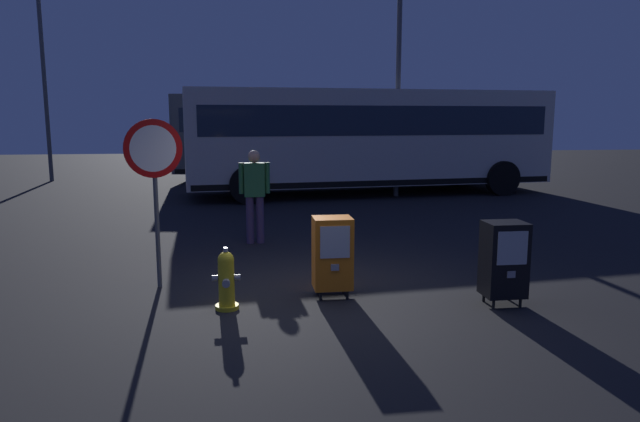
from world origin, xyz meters
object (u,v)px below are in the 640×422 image
newspaper_box_primary (332,253)px  stop_sign (154,168)px  fire_hydrant (226,280)px  street_light_near_left (399,47)px  bus_far (329,133)px  street_light_near_right (42,53)px  bus_near (368,136)px  pedestrian (255,191)px  newspaper_box_secondary (504,259)px

newspaper_box_primary → stop_sign: bearing=161.9°
fire_hydrant → street_light_near_left: street_light_near_left is taller
newspaper_box_primary → street_light_near_left: 10.29m
bus_far → street_light_near_right: bearing=-179.3°
fire_hydrant → stop_sign: (-0.92, 1.03, 1.25)m
bus_far → street_light_near_right: 10.20m
stop_sign → street_light_near_left: street_light_near_left is taller
fire_hydrant → bus_near: bus_near is taller
stop_sign → fire_hydrant: bearing=-48.3°
stop_sign → bus_near: bus_near is taller
street_light_near_left → fire_hydrant: bearing=-116.1°
fire_hydrant → street_light_near_left: 11.11m
pedestrian → bus_far: size_ratio=0.16×
fire_hydrant → pedestrian: pedestrian is taller
stop_sign → street_light_near_left: size_ratio=0.31×
stop_sign → pedestrian: (1.34, 2.57, -0.65)m
bus_far → street_light_near_left: 4.99m
stop_sign → street_light_near_right: street_light_near_right is taller
pedestrian → newspaper_box_primary: bearing=-75.0°
newspaper_box_primary → stop_sign: size_ratio=0.46×
newspaper_box_primary → bus_far: 13.40m
newspaper_box_secondary → street_light_near_right: bearing=122.9°
pedestrian → street_light_near_left: (4.17, 5.77, 3.21)m
newspaper_box_secondary → bus_far: size_ratio=0.09×
fire_hydrant → street_light_near_right: (-6.49, 14.83, 4.06)m
pedestrian → bus_near: size_ratio=0.16×
bus_far → street_light_near_left: (1.34, -4.14, 2.45)m
bus_near → street_light_near_right: 11.79m
fire_hydrant → bus_near: size_ratio=0.07×
pedestrian → fire_hydrant: bearing=-96.8°
fire_hydrant → bus_far: 13.96m
street_light_near_right → fire_hydrant: bearing=-66.4°
street_light_near_left → pedestrian: bearing=-125.9°
bus_far → street_light_near_left: size_ratio=1.50×
newspaper_box_secondary → street_light_near_left: (1.29, 9.66, 3.59)m
bus_near → street_light_near_right: (-10.39, 4.86, 2.71)m
newspaper_box_secondary → street_light_near_left: size_ratio=0.14×
pedestrian → street_light_near_right: size_ratio=0.22×
newspaper_box_secondary → fire_hydrant: bearing=174.9°
stop_sign → newspaper_box_primary: bearing=-18.1°
newspaper_box_secondary → street_light_near_left: bearing=82.4°
stop_sign → bus_near: size_ratio=0.21×
bus_near → street_light_near_left: size_ratio=1.49×
stop_sign → bus_far: size_ratio=0.21×
bus_near → bus_far: (-0.64, 3.53, 0.00)m
bus_far → pedestrian: bearing=-97.5°
stop_sign → bus_far: bus_far is taller
fire_hydrant → bus_near: (3.90, 9.97, 1.36)m
stop_sign → street_light_near_right: (-5.57, 13.81, 2.81)m
stop_sign → street_light_near_right: 15.15m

